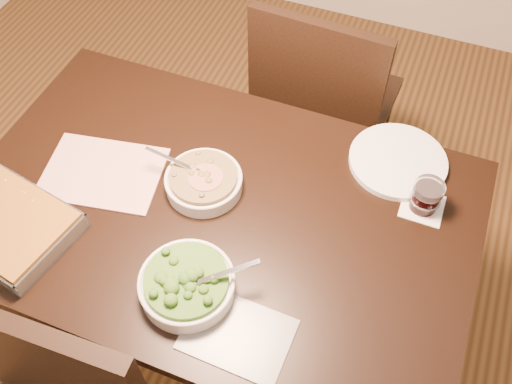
{
  "coord_description": "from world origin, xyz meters",
  "views": [
    {
      "loc": [
        0.43,
        -0.79,
        2.02
      ],
      "look_at": [
        0.1,
        0.06,
        0.8
      ],
      "focal_mm": 40.0,
      "sensor_mm": 36.0,
      "label": 1
    }
  ],
  "objects": [
    {
      "name": "magazine_a",
      "position": [
        -0.35,
        -0.0,
        0.75
      ],
      "size": [
        0.37,
        0.3,
        0.01
      ],
      "primitive_type": "cube",
      "rotation": [
        0.0,
        0.0,
        0.18
      ],
      "color": "#AD3141",
      "rests_on": "table"
    },
    {
      "name": "chair_far",
      "position": [
        0.1,
        0.7,
        0.55
      ],
      "size": [
        0.49,
        0.49,
        0.98
      ],
      "rotation": [
        0.0,
        0.0,
        3.08
      ],
      "color": "black",
      "rests_on": "ground"
    },
    {
      "name": "ground",
      "position": [
        0.0,
        0.0,
        0.0
      ],
      "size": [
        4.0,
        4.0,
        0.0
      ],
      "primitive_type": "plane",
      "color": "#432813",
      "rests_on": "ground"
    },
    {
      "name": "table",
      "position": [
        0.0,
        0.0,
        0.65
      ],
      "size": [
        1.4,
        0.9,
        0.75
      ],
      "color": "black",
      "rests_on": "ground"
    },
    {
      "name": "broccoli_bowl",
      "position": [
        0.04,
        -0.25,
        0.78
      ],
      "size": [
        0.25,
        0.24,
        0.09
      ],
      "color": "silver",
      "rests_on": "table"
    },
    {
      "name": "dinner_plate",
      "position": [
        0.43,
        0.34,
        0.76
      ],
      "size": [
        0.28,
        0.28,
        0.02
      ],
      "primitive_type": "cylinder",
      "color": "silver",
      "rests_on": "table"
    },
    {
      "name": "coaster",
      "position": [
        0.52,
        0.21,
        0.75
      ],
      "size": [
        0.11,
        0.11,
        0.0
      ],
      "primitive_type": "cube",
      "color": "white",
      "rests_on": "table"
    },
    {
      "name": "magazine_b",
      "position": [
        0.2,
        -0.31,
        0.75
      ],
      "size": [
        0.25,
        0.18,
        0.0
      ],
      "primitive_type": "cube",
      "rotation": [
        0.0,
        0.0,
        -0.03
      ],
      "color": "#27282F",
      "rests_on": "table"
    },
    {
      "name": "wine_tumbler",
      "position": [
        0.52,
        0.21,
        0.8
      ],
      "size": [
        0.08,
        0.08,
        0.09
      ],
      "color": "black",
      "rests_on": "coaster"
    },
    {
      "name": "stew_bowl",
      "position": [
        -0.06,
        0.06,
        0.78
      ],
      "size": [
        0.24,
        0.22,
        0.08
      ],
      "color": "silver",
      "rests_on": "table"
    },
    {
      "name": "baking_dish",
      "position": [
        -0.48,
        -0.26,
        0.78
      ],
      "size": [
        0.39,
        0.31,
        0.06
      ],
      "rotation": [
        0.0,
        0.0,
        -0.19
      ],
      "color": "silver",
      "rests_on": "table"
    }
  ]
}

